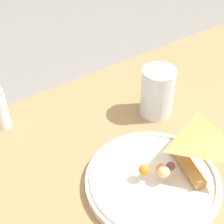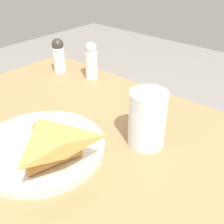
{
  "view_description": "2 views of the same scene",
  "coord_description": "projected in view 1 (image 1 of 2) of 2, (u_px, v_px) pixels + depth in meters",
  "views": [
    {
      "loc": [
        0.44,
        0.32,
        1.27
      ],
      "look_at": [
        0.14,
        -0.12,
        0.82
      ],
      "focal_mm": 55.0,
      "sensor_mm": 36.0,
      "label": 1
    },
    {
      "loc": [
        -0.23,
        0.27,
        1.11
      ],
      "look_at": [
        0.12,
        -0.14,
        0.79
      ],
      "focal_mm": 45.0,
      "sensor_mm": 36.0,
      "label": 2
    }
  ],
  "objects": [
    {
      "name": "dining_table",
      "position": [
        190.0,
        177.0,
        0.8
      ],
      "size": [
        1.11,
        0.67,
        0.76
      ],
      "color": "#A87F51",
      "rests_on": "ground_plane"
    },
    {
      "name": "plate_pizza",
      "position": [
        155.0,
        179.0,
        0.62
      ],
      "size": [
        0.25,
        0.25,
        0.05
      ],
      "color": "silver",
      "rests_on": "dining_table"
    },
    {
      "name": "milk_glass",
      "position": [
        157.0,
        94.0,
        0.75
      ],
      "size": [
        0.07,
        0.07,
        0.11
      ],
      "color": "white",
      "rests_on": "dining_table"
    }
  ]
}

